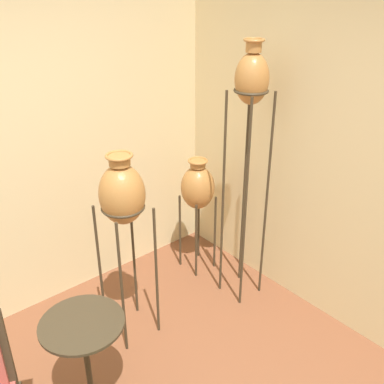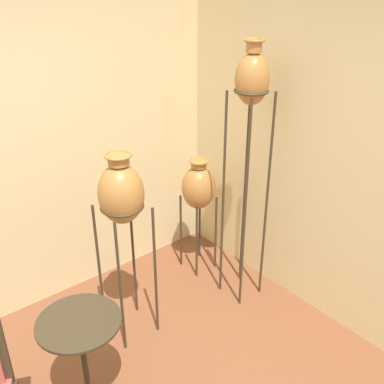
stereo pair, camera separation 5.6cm
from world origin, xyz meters
name	(u,v)px [view 1 (the left image)]	position (x,y,z in m)	size (l,w,h in m)	color
vase_stand_tall	(251,92)	(1.60, 0.95, 1.72)	(0.26, 0.26, 2.08)	#382D1E
vase_stand_medium	(122,197)	(0.63, 1.16, 1.15)	(0.31, 0.31, 1.45)	#382D1E
vase_stand_short	(198,188)	(1.55, 1.46, 0.80)	(0.29, 0.29, 1.07)	#382D1E
side_table	(85,348)	(0.05, 0.73, 0.51)	(0.49, 0.49, 0.71)	#382D1E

